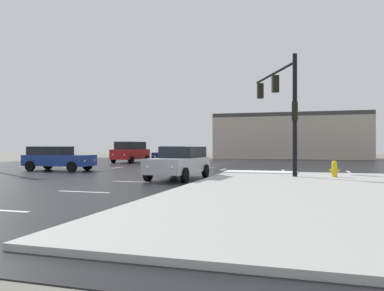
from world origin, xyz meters
name	(u,v)px	position (x,y,z in m)	size (l,w,h in m)	color
ground_plane	(195,169)	(0.00, 0.00, 0.00)	(120.00, 120.00, 0.00)	slate
road_asphalt	(195,169)	(0.00, 0.00, 0.01)	(44.00, 44.00, 0.02)	black
snow_strip_curbside	(260,172)	(5.00, -4.00, 0.17)	(4.00, 1.60, 0.06)	white
lane_markings	(207,170)	(1.20, -1.38, 0.02)	(36.15, 36.15, 0.01)	silver
traffic_signal_mast	(282,98)	(6.23, -4.81, 4.19)	(2.70, 5.83, 6.00)	black
fire_hydrant	(334,169)	(8.77, -6.18, 0.54)	(0.48, 0.26, 0.79)	gold
strip_building_background	(291,136)	(5.51, 26.20, 2.89)	(19.17, 8.00, 5.79)	#BCB29E
suv_red	(131,151)	(-9.19, 8.86, 1.09)	(2.32, 4.90, 2.03)	#B21919
sedan_blue	(57,158)	(-8.17, -4.27, 0.85)	(4.55, 2.05, 1.58)	navy
sedan_silver	(180,162)	(1.48, -7.82, 0.85)	(2.22, 4.61, 1.58)	#B7BABF
sedan_navy	(171,154)	(-4.68, 8.07, 0.85)	(2.13, 4.58, 1.58)	#141E47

